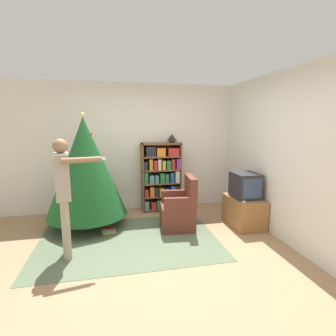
# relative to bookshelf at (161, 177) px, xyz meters

# --- Properties ---
(ground_plane) EXTENTS (14.00, 14.00, 0.00)m
(ground_plane) POSITION_rel_bookshelf_xyz_m (-0.37, -1.83, -0.70)
(ground_plane) COLOR #9E7A56
(wall_back) EXTENTS (8.00, 0.10, 2.60)m
(wall_back) POSITION_rel_bookshelf_xyz_m (-0.37, 0.25, 0.60)
(wall_back) COLOR silver
(wall_back) RESTS_ON ground_plane
(wall_right) EXTENTS (0.10, 8.00, 2.60)m
(wall_right) POSITION_rel_bookshelf_xyz_m (1.60, -1.83, 0.60)
(wall_right) COLOR silver
(wall_right) RESTS_ON ground_plane
(area_rug) EXTENTS (2.75, 1.88, 0.01)m
(area_rug) POSITION_rel_bookshelf_xyz_m (-0.77, -1.35, -0.69)
(area_rug) COLOR #56664C
(area_rug) RESTS_ON ground_plane
(bookshelf) EXTENTS (0.81, 0.33, 1.41)m
(bookshelf) POSITION_rel_bookshelf_xyz_m (0.00, 0.00, 0.00)
(bookshelf) COLOR brown
(bookshelf) RESTS_ON ground_plane
(tv_stand) EXTENTS (0.51, 0.75, 0.51)m
(tv_stand) POSITION_rel_bookshelf_xyz_m (1.28, -1.15, -0.44)
(tv_stand) COLOR #996638
(tv_stand) RESTS_ON ground_plane
(television) EXTENTS (0.41, 0.48, 0.44)m
(television) POSITION_rel_bookshelf_xyz_m (1.28, -1.16, 0.04)
(television) COLOR #28282D
(television) RESTS_ON tv_stand
(game_remote) EXTENTS (0.04, 0.12, 0.02)m
(game_remote) POSITION_rel_bookshelf_xyz_m (1.12, -1.38, -0.17)
(game_remote) COLOR white
(game_remote) RESTS_ON tv_stand
(christmas_tree) EXTENTS (1.37, 1.37, 1.98)m
(christmas_tree) POSITION_rel_bookshelf_xyz_m (-1.44, -0.61, 0.37)
(christmas_tree) COLOR #4C3323
(christmas_tree) RESTS_ON ground_plane
(armchair) EXTENTS (0.62, 0.61, 0.92)m
(armchair) POSITION_rel_bookshelf_xyz_m (0.12, -1.04, -0.38)
(armchair) COLOR brown
(armchair) RESTS_ON ground_plane
(standing_person) EXTENTS (0.68, 0.46, 1.62)m
(standing_person) POSITION_rel_bookshelf_xyz_m (-1.62, -1.67, 0.26)
(standing_person) COLOR #9E937F
(standing_person) RESTS_ON ground_plane
(table_lamp) EXTENTS (0.20, 0.20, 0.18)m
(table_lamp) POSITION_rel_bookshelf_xyz_m (0.22, 0.01, 0.81)
(table_lamp) COLOR #473828
(table_lamp) RESTS_ON bookshelf
(book_pile_near_tree) EXTENTS (0.23, 0.20, 0.09)m
(book_pile_near_tree) POSITION_rel_bookshelf_xyz_m (-1.09, -0.98, -0.66)
(book_pile_near_tree) COLOR gold
(book_pile_near_tree) RESTS_ON ground_plane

